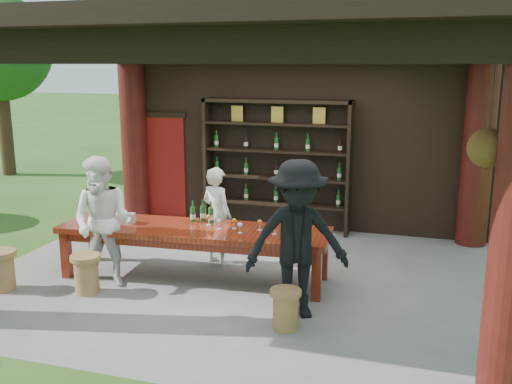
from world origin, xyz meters
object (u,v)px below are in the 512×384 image
(guest_woman, at_px, (103,222))
(guest_man, at_px, (297,240))
(tasting_table, at_px, (194,235))
(host, at_px, (217,216))
(wine_shelf, at_px, (276,165))
(napkin_basket, at_px, (125,218))
(stool_near_right, at_px, (285,308))
(stool_near_left, at_px, (86,273))
(stool_far_left, at_px, (2,269))

(guest_woman, bearing_deg, guest_man, -8.44)
(tasting_table, bearing_deg, host, 82.92)
(wine_shelf, bearing_deg, napkin_basket, -117.41)
(host, height_order, napkin_basket, host)
(guest_woman, bearing_deg, wine_shelf, 61.41)
(wine_shelf, bearing_deg, host, -100.06)
(stool_near_right, distance_m, napkin_basket, 2.91)
(wine_shelf, bearing_deg, tasting_table, -99.32)
(guest_woman, height_order, napkin_basket, guest_woman)
(stool_near_right, relative_size, guest_man, 0.25)
(stool_near_right, bearing_deg, stool_near_left, 174.62)
(stool_far_left, bearing_deg, guest_woman, 25.00)
(tasting_table, bearing_deg, stool_far_left, -153.46)
(wine_shelf, relative_size, guest_woman, 1.51)
(tasting_table, height_order, guest_woman, guest_woman)
(tasting_table, distance_m, napkin_basket, 1.04)
(stool_near_right, bearing_deg, host, 129.47)
(host, distance_m, guest_man, 2.16)
(stool_near_right, relative_size, host, 0.32)
(stool_near_left, xyz_separation_m, guest_man, (2.81, 0.13, 0.68))
(host, bearing_deg, stool_far_left, 60.97)
(host, relative_size, guest_woman, 0.83)
(stool_far_left, bearing_deg, stool_near_left, 11.62)
(tasting_table, relative_size, guest_man, 2.02)
(tasting_table, height_order, napkin_basket, napkin_basket)
(stool_far_left, relative_size, guest_woman, 0.31)
(wine_shelf, height_order, napkin_basket, wine_shelf)
(guest_woman, distance_m, guest_man, 2.74)
(wine_shelf, xyz_separation_m, host, (-0.37, -2.07, -0.44))
(stool_near_left, relative_size, guest_woman, 0.29)
(napkin_basket, bearing_deg, stool_far_left, -140.49)
(stool_far_left, xyz_separation_m, host, (2.39, 1.84, 0.45))
(stool_near_right, height_order, host, host)
(napkin_basket, bearing_deg, stool_near_right, -22.30)
(guest_woman, bearing_deg, stool_near_left, -108.08)
(tasting_table, distance_m, stool_near_left, 1.52)
(stool_near_left, xyz_separation_m, host, (1.24, 1.60, 0.47))
(tasting_table, bearing_deg, wine_shelf, 80.68)
(guest_man, distance_m, napkin_basket, 2.77)
(tasting_table, height_order, guest_man, guest_man)
(napkin_basket, bearing_deg, guest_man, -14.57)
(stool_far_left, bearing_deg, stool_near_right, -0.37)
(host, xyz_separation_m, guest_man, (1.57, -1.47, 0.21))
(stool_near_left, relative_size, guest_man, 0.28)
(stool_near_right, bearing_deg, guest_man, 84.56)
(guest_woman, height_order, guest_man, guest_man)
(stool_near_left, relative_size, host, 0.35)
(host, xyz_separation_m, guest_woman, (-1.16, -1.26, 0.15))
(stool_near_left, relative_size, stool_near_right, 1.10)
(wine_shelf, height_order, guest_woman, wine_shelf)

